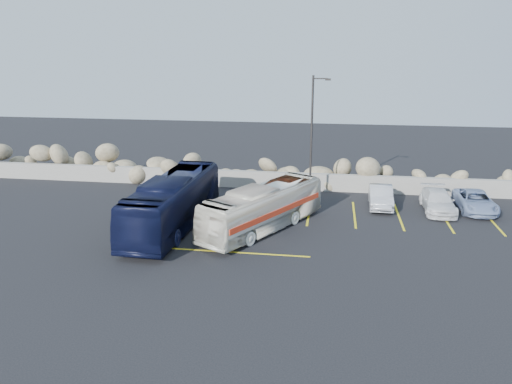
# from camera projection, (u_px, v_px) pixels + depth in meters

# --- Properties ---
(ground) EXTENTS (90.00, 90.00, 0.00)m
(ground) POSITION_uv_depth(u_px,v_px,m) (248.00, 255.00, 23.99)
(ground) COLOR black
(ground) RESTS_ON ground
(seawall) EXTENTS (60.00, 0.40, 1.20)m
(seawall) POSITION_uv_depth(u_px,v_px,m) (276.00, 180.00, 35.22)
(seawall) COLOR gray
(seawall) RESTS_ON ground
(riprap_pile) EXTENTS (54.00, 2.80, 2.60)m
(riprap_pile) POSITION_uv_depth(u_px,v_px,m) (278.00, 167.00, 36.17)
(riprap_pile) COLOR #867558
(riprap_pile) RESTS_ON ground
(parking_lines) EXTENTS (18.16, 9.36, 0.01)m
(parking_lines) POSITION_uv_depth(u_px,v_px,m) (344.00, 222.00, 28.60)
(parking_lines) COLOR yellow
(parking_lines) RESTS_ON ground
(lamppost) EXTENTS (1.14, 0.18, 8.00)m
(lamppost) POSITION_uv_depth(u_px,v_px,m) (312.00, 135.00, 31.46)
(lamppost) COLOR #2E2A29
(lamppost) RESTS_ON ground
(vintage_bus) EXTENTS (6.11, 8.73, 2.46)m
(vintage_bus) POSITION_uv_depth(u_px,v_px,m) (263.00, 208.00, 27.07)
(vintage_bus) COLOR silver
(vintage_bus) RESTS_ON ground
(tour_coach) EXTENTS (2.79, 10.41, 2.88)m
(tour_coach) POSITION_uv_depth(u_px,v_px,m) (173.00, 202.00, 27.41)
(tour_coach) COLOR black
(tour_coach) RESTS_ON ground
(car_b) EXTENTS (1.49, 4.01, 1.31)m
(car_b) POSITION_uv_depth(u_px,v_px,m) (381.00, 196.00, 31.19)
(car_b) COLOR silver
(car_b) RESTS_ON ground
(car_c) EXTENTS (1.80, 4.33, 1.25)m
(car_c) POSITION_uv_depth(u_px,v_px,m) (438.00, 201.00, 30.30)
(car_c) COLOR white
(car_c) RESTS_ON ground
(car_d) EXTENTS (2.01, 4.34, 1.20)m
(car_d) POSITION_uv_depth(u_px,v_px,m) (475.00, 201.00, 30.40)
(car_d) COLOR #889CC2
(car_d) RESTS_ON ground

